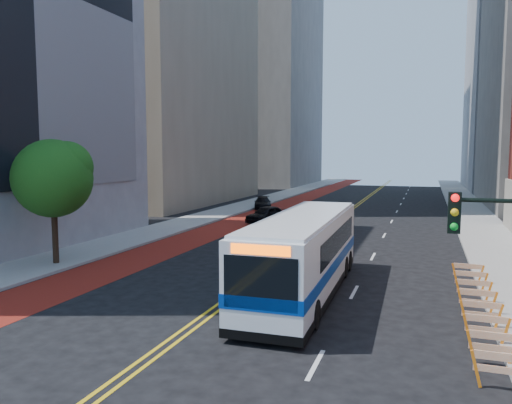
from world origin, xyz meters
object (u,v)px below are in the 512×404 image
Objects in this scene: traffic_signal at (506,260)px; car_c at (263,203)px; transit_bus at (305,253)px; car_b at (318,213)px; street_tree at (54,175)px; car_a at (266,214)px.

traffic_signal is 1.15× the size of car_c.
car_b is (-4.31, 23.15, -1.11)m from transit_bus.
street_tree is 30.29m from car_c.
car_a is 1.03× the size of car_b.
car_a is (-8.32, 20.57, -1.07)m from transit_bus.
street_tree is at bearing -112.18° from car_c.
car_a is 11.05m from car_c.
traffic_signal is 0.40× the size of transit_bus.
transit_bus is 2.97× the size of car_b.
transit_bus is (14.02, -1.04, -3.10)m from street_tree.
traffic_signal is 33.64m from car_b.
car_a is 4.77m from car_b.
car_b is (4.02, 2.58, -0.04)m from car_a.
car_b is at bearing -63.59° from car_c.
traffic_signal is at bearing -24.82° from street_tree.
car_c is (-3.76, 10.39, -0.11)m from car_a.
transit_bus is 22.21m from car_a.
car_b is 0.97× the size of car_c.
transit_bus is 2.87× the size of car_c.
traffic_signal is at bearing -52.56° from car_b.
street_tree reaches higher than car_b.
car_b is at bearing 99.34° from transit_bus.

